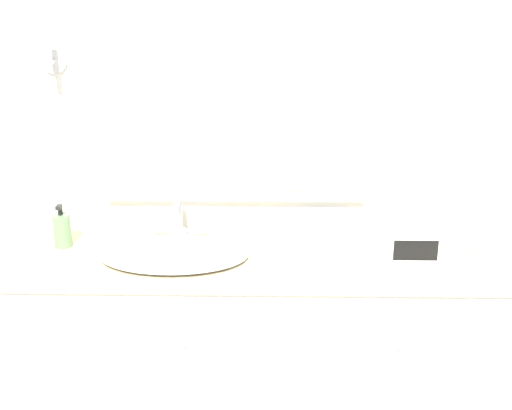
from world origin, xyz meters
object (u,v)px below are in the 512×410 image
picture_frame (312,250)px  soap_bottle (62,230)px  appliance_box (412,243)px  sink_basin (174,253)px

picture_frame → soap_bottle: bearing=169.5°
soap_bottle → appliance_box: bearing=-3.6°
soap_bottle → appliance_box: (1.31, -0.08, -0.01)m
sink_basin → picture_frame: size_ratio=4.14×
appliance_box → picture_frame: picture_frame is taller
picture_frame → appliance_box: bearing=13.7°
soap_bottle → sink_basin: bearing=-12.6°
sink_basin → soap_bottle: bearing=167.4°
sink_basin → soap_bottle: sink_basin is taller
soap_bottle → picture_frame: bearing=-10.5°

